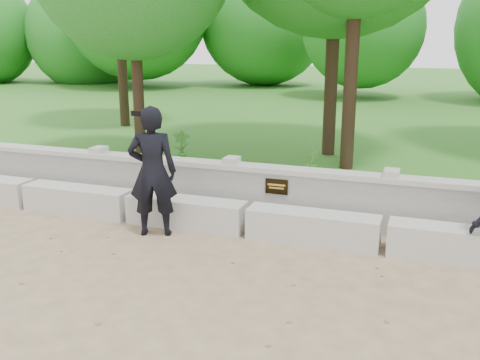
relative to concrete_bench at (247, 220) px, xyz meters
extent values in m
plane|color=tan|center=(0.00, -1.90, -0.22)|extent=(80.00, 80.00, 0.00)
cube|color=#2E6A1C|center=(0.00, 12.10, -0.10)|extent=(40.00, 22.00, 0.25)
cube|color=beige|center=(-3.00, 0.00, 0.00)|extent=(1.90, 0.45, 0.45)
cube|color=beige|center=(-1.00, 0.00, 0.00)|extent=(1.90, 0.45, 0.45)
cube|color=beige|center=(1.00, 0.00, 0.00)|extent=(1.90, 0.45, 0.45)
cube|color=beige|center=(3.00, 0.00, 0.00)|extent=(1.90, 0.45, 0.45)
cube|color=#B6B3AC|center=(0.00, 0.70, 0.18)|extent=(12.50, 0.25, 0.82)
cube|color=beige|center=(0.00, 0.70, 0.64)|extent=(12.50, 0.35, 0.08)
cube|color=black|center=(0.30, 0.56, 0.40)|extent=(0.36, 0.02, 0.24)
imported|color=black|center=(-1.30, -0.46, 0.74)|extent=(0.82, 0.68, 1.93)
cube|color=black|center=(-1.30, -0.85, 1.65)|extent=(0.14, 0.07, 0.07)
cylinder|color=#382619|center=(-6.33, 6.99, 2.15)|extent=(0.29, 0.29, 4.24)
cylinder|color=#382619|center=(-3.20, 2.49, 1.70)|extent=(0.23, 0.23, 3.35)
cylinder|color=#382619|center=(0.31, 4.93, 2.18)|extent=(0.29, 0.29, 4.30)
cylinder|color=#382619|center=(0.91, 3.70, 2.05)|extent=(0.27, 0.27, 4.04)
imported|color=#3C7728|center=(-2.57, 3.15, 0.36)|extent=(0.42, 0.36, 0.67)
imported|color=#3C7728|center=(0.37, 2.85, 0.28)|extent=(0.30, 0.34, 0.52)
camera|label=1|loc=(2.44, -7.17, 2.64)|focal=40.00mm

